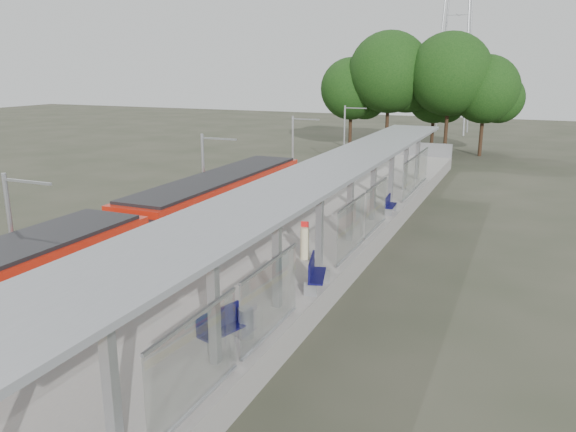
# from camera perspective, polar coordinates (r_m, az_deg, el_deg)

# --- Properties ---
(trackbed) EXTENTS (3.00, 70.00, 0.24)m
(trackbed) POSITION_cam_1_polar(r_m,az_deg,el_deg) (30.35, -4.47, -1.59)
(trackbed) COLOR #59544C
(trackbed) RESTS_ON ground
(platform) EXTENTS (6.00, 50.00, 1.00)m
(platform) POSITION_cam_1_polar(r_m,az_deg,el_deg) (28.50, 3.55, -1.87)
(platform) COLOR gray
(platform) RESTS_ON ground
(tactile_strip) EXTENTS (0.60, 50.00, 0.02)m
(tactile_strip) POSITION_cam_1_polar(r_m,az_deg,el_deg) (29.28, -1.13, -0.35)
(tactile_strip) COLOR yellow
(tactile_strip) RESTS_ON platform
(end_fence) EXTENTS (6.00, 0.10, 1.20)m
(end_fence) POSITION_cam_1_polar(r_m,az_deg,el_deg) (51.97, 13.04, 6.64)
(end_fence) COLOR #9EA0A5
(end_fence) RESTS_ON platform
(train) EXTENTS (2.74, 27.60, 3.62)m
(train) POSITION_cam_1_polar(r_m,az_deg,el_deg) (22.19, -16.10, -3.16)
(train) COLOR black
(train) RESTS_ON ground
(canopy) EXTENTS (3.27, 38.00, 3.66)m
(canopy) POSITION_cam_1_polar(r_m,az_deg,el_deg) (23.59, 4.21, 3.85)
(canopy) COLOR #9EA0A5
(canopy) RESTS_ON platform
(tree_cluster) EXTENTS (20.19, 11.10, 12.38)m
(tree_cluster) POSITION_cam_1_polar(r_m,az_deg,el_deg) (60.26, 13.24, 13.26)
(tree_cluster) COLOR #382316
(tree_cluster) RESTS_ON ground
(catenary_masts) EXTENTS (2.08, 48.16, 5.40)m
(catenary_masts) POSITION_cam_1_polar(r_m,az_deg,el_deg) (29.67, -8.42, 3.47)
(catenary_masts) COLOR #9EA0A5
(catenary_masts) RESTS_ON ground
(bench_near) EXTENTS (0.95, 1.67, 1.09)m
(bench_near) POSITION_cam_1_polar(r_m,az_deg,el_deg) (16.33, -6.71, -11.08)
(bench_near) COLOR #121051
(bench_near) RESTS_ON platform
(bench_mid) EXTENTS (0.96, 1.78, 1.17)m
(bench_mid) POSITION_cam_1_polar(r_m,az_deg,el_deg) (20.10, 2.73, -5.77)
(bench_mid) COLOR #121051
(bench_mid) RESTS_ON platform
(bench_far) EXTENTS (0.51, 1.44, 0.97)m
(bench_far) POSITION_cam_1_polar(r_m,az_deg,el_deg) (30.99, 10.27, 1.22)
(bench_far) COLOR #121051
(bench_far) RESTS_ON platform
(info_pillar_far) EXTENTS (0.36, 0.36, 1.61)m
(info_pillar_far) POSITION_cam_1_polar(r_m,az_deg,el_deg) (23.15, 1.70, -2.73)
(info_pillar_far) COLOR beige
(info_pillar_far) RESTS_ON platform
(litter_bin) EXTENTS (0.46, 0.46, 0.93)m
(litter_bin) POSITION_cam_1_polar(r_m,az_deg,el_deg) (16.74, -4.31, -10.77)
(litter_bin) COLOR #9EA0A5
(litter_bin) RESTS_ON platform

